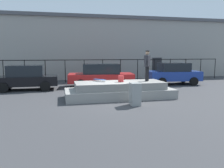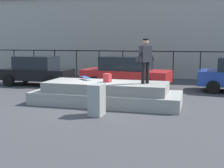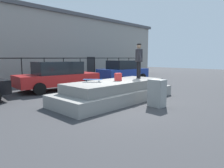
% 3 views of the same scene
% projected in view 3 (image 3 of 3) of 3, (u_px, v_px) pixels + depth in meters
% --- Properties ---
extents(ground_plane, '(60.00, 60.00, 0.00)m').
position_uv_depth(ground_plane, '(115.00, 102.00, 8.62)').
color(ground_plane, '#38383A').
extents(concrete_ledge, '(5.90, 2.26, 0.89)m').
position_uv_depth(concrete_ledge, '(116.00, 92.00, 8.94)').
color(concrete_ledge, gray).
rests_on(concrete_ledge, ground_plane).
extents(skateboarder, '(0.67, 0.81, 1.70)m').
position_uv_depth(skateboarder, '(139.00, 58.00, 9.84)').
color(skateboarder, black).
rests_on(skateboarder, concrete_ledge).
extents(skateboard, '(0.66, 0.74, 0.12)m').
position_uv_depth(skateboard, '(93.00, 80.00, 8.41)').
color(skateboard, '#264C8C').
rests_on(skateboard, concrete_ledge).
extents(backpack, '(0.34, 0.29, 0.34)m').
position_uv_depth(backpack, '(118.00, 77.00, 8.88)').
color(backpack, red).
rests_on(backpack, concrete_ledge).
extents(car_red_sedan_mid, '(4.92, 2.55, 1.68)m').
position_uv_depth(car_red_sedan_mid, '(58.00, 76.00, 11.82)').
color(car_red_sedan_mid, '#B21E1E').
rests_on(car_red_sedan_mid, ground_plane).
extents(car_blue_sedan_far, '(4.19, 2.51, 1.70)m').
position_uv_depth(car_blue_sedan_far, '(123.00, 71.00, 15.93)').
color(car_blue_sedan_far, navy).
rests_on(car_blue_sedan_far, ground_plane).
extents(utility_box, '(0.47, 0.62, 1.07)m').
position_uv_depth(utility_box, '(157.00, 93.00, 7.78)').
color(utility_box, gray).
rests_on(utility_box, ground_plane).
extents(fence_row, '(24.06, 0.06, 1.92)m').
position_uv_depth(fence_row, '(34.00, 67.00, 13.72)').
color(fence_row, black).
rests_on(fence_row, ground_plane).
extents(warehouse_building, '(33.88, 7.53, 5.96)m').
position_uv_depth(warehouse_building, '(5.00, 45.00, 17.15)').
color(warehouse_building, gray).
rests_on(warehouse_building, ground_plane).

